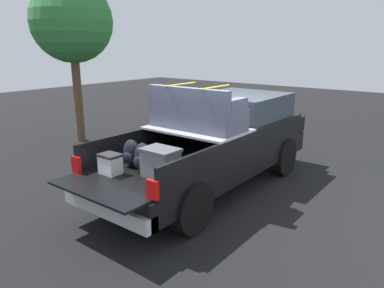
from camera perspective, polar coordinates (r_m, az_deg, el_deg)
ground_plane at (r=7.81m, az=2.73°, el=-6.88°), size 40.00×40.00×0.00m
pickup_truck at (r=7.79m, az=4.42°, el=0.61°), size 6.05×2.06×2.23m
tree_background at (r=11.77m, az=-18.55°, el=17.82°), size 2.42×2.42×4.85m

